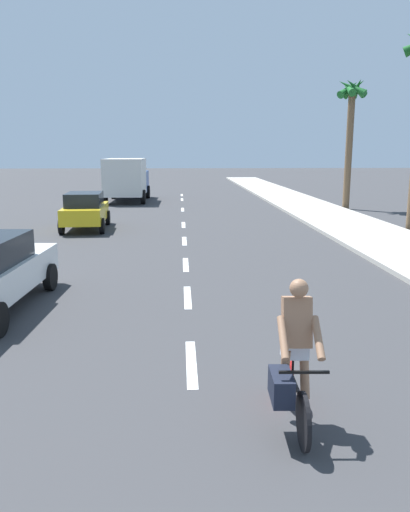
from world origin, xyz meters
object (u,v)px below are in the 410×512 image
Objects in this scene: parked_car_yellow at (85,210)px; delivery_truck at (127,178)px; cyclist at (293,361)px; palm_tree_distant at (351,110)px.

delivery_truck reaches higher than parked_car_yellow.
cyclist is 0.29× the size of delivery_truck.
palm_tree_distant is at bearing -107.17° from cyclist.
parked_car_yellow is at bearing -91.72° from delivery_truck.
delivery_truck is at bearing -77.67° from cyclist.
delivery_truck is 14.58m from palm_tree_distant.
parked_car_yellow is 0.53× the size of palm_tree_distant.
cyclist is 0.25× the size of palm_tree_distant.
cyclist is 16.72m from parked_car_yellow.
palm_tree_distant is (13.01, -5.21, 4.01)m from delivery_truck.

